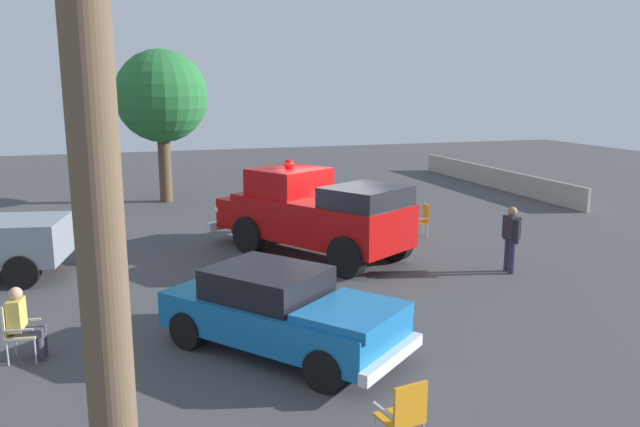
{
  "coord_description": "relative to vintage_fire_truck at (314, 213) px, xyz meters",
  "views": [
    {
      "loc": [
        15.99,
        -5.51,
        4.58
      ],
      "look_at": [
        0.24,
        -0.4,
        1.2
      ],
      "focal_mm": 35.23,
      "sensor_mm": 36.0,
      "label": 1
    }
  ],
  "objects": [
    {
      "name": "ground_plane",
      "position": [
        -0.04,
        0.52,
        -1.2
      ],
      "size": [
        60.0,
        60.0,
        0.0
      ],
      "primitive_type": "plane",
      "color": "#424244"
    },
    {
      "name": "lawn_chair_near_truck",
      "position": [
        4.87,
        -6.8,
        -0.61
      ],
      "size": [
        0.58,
        0.57,
        1.02
      ],
      "color": "#B7BABF",
      "rests_on": "ground"
    },
    {
      "name": "lawn_chair_by_car",
      "position": [
        9.47,
        -1.78,
        -0.61
      ],
      "size": [
        0.57,
        0.58,
        1.02
      ],
      "color": "#B7BABF",
      "rests_on": "ground"
    },
    {
      "name": "spectator_seated",
      "position": [
        4.89,
        -6.67,
        -0.5
      ],
      "size": [
        0.45,
        0.58,
        1.29
      ],
      "color": "#383842",
      "rests_on": "ground"
    },
    {
      "name": "classic_hot_rod",
      "position": [
        5.92,
        -2.42,
        -0.45
      ],
      "size": [
        4.56,
        4.16,
        1.46
      ],
      "color": "black",
      "rests_on": "ground"
    },
    {
      "name": "vintage_fire_truck",
      "position": [
        0.0,
        0.0,
        0.0
      ],
      "size": [
        6.22,
        4.9,
        2.59
      ],
      "color": "black",
      "rests_on": "ground"
    },
    {
      "name": "oak_tree_left",
      "position": [
        -9.64,
        -3.2,
        2.95
      ],
      "size": [
        3.61,
        3.61,
        5.99
      ],
      "color": "brown",
      "rests_on": "ground"
    },
    {
      "name": "spectator_standing",
      "position": [
        3.06,
        4.16,
        -0.23
      ],
      "size": [
        0.64,
        0.28,
        1.68
      ],
      "color": "#2D334C",
      "rests_on": "ground"
    },
    {
      "name": "background_fence",
      "position": [
        -8.69,
        11.36,
        -0.75
      ],
      "size": [
        12.42,
        0.12,
        0.9
      ],
      "color": "#A8A393",
      "rests_on": "ground"
    },
    {
      "name": "lawn_chair_spare",
      "position": [
        -1.03,
        3.83,
        -0.61
      ],
      "size": [
        0.57,
        0.56,
        1.02
      ],
      "color": "#B7BABF",
      "rests_on": "ground"
    },
    {
      "name": "utility_pole",
      "position": [
        12.54,
        -5.11,
        2.58
      ],
      "size": [
        0.99,
        1.51,
        7.27
      ],
      "color": "brown",
      "rests_on": "ground"
    }
  ]
}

